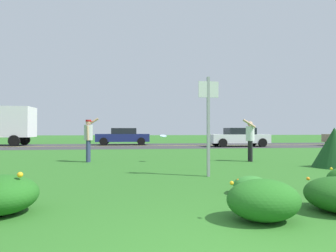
{
  "coord_description": "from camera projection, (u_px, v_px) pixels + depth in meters",
  "views": [
    {
      "loc": [
        -1.09,
        -2.35,
        1.28
      ],
      "look_at": [
        0.26,
        8.68,
        1.44
      ],
      "focal_mm": 30.81,
      "sensor_mm": 36.0,
      "label": 1
    }
  ],
  "objects": [
    {
      "name": "highway_strip",
      "position": [
        146.0,
        146.0,
        23.33
      ],
      "size": [
        120.0,
        7.96,
        0.01
      ],
      "primitive_type": "cube",
      "color": "#38383A",
      "rests_on": "ground"
    },
    {
      "name": "car_white_center_left",
      "position": [
        239.0,
        137.0,
        22.43
      ],
      "size": [
        4.5,
        2.0,
        1.45
      ],
      "color": "silver",
      "rests_on": "ground"
    },
    {
      "name": "daylily_clump_front_center",
      "position": [
        1.0,
        195.0,
        4.37
      ],
      "size": [
        1.09,
        1.06,
        0.65
      ],
      "color": "#23661E",
      "rests_on": "ground"
    },
    {
      "name": "ground_plane",
      "position": [
        157.0,
        159.0,
        12.89
      ],
      "size": [
        120.0,
        120.0,
        0.0
      ],
      "primitive_type": "plane",
      "color": "#2D6B23"
    },
    {
      "name": "person_catcher_white_shirt",
      "position": [
        250.0,
        137.0,
        11.77
      ],
      "size": [
        0.55,
        0.5,
        1.73
      ],
      "color": "silver",
      "rests_on": "ground"
    },
    {
      "name": "evergreen_shrub_side",
      "position": [
        335.0,
        147.0,
        9.86
      ],
      "size": [
        1.45,
        1.45,
        1.37
      ],
      "primitive_type": "cone",
      "color": "#19471E",
      "rests_on": "ground"
    },
    {
      "name": "person_thrower_red_cap_gray_shirt",
      "position": [
        88.0,
        136.0,
        11.54
      ],
      "size": [
        0.56,
        0.5,
        1.79
      ],
      "color": "#B2B2B7",
      "rests_on": "ground"
    },
    {
      "name": "highway_center_stripe",
      "position": [
        146.0,
        146.0,
        23.33
      ],
      "size": [
        120.0,
        0.16,
        0.0
      ],
      "primitive_type": "cube",
      "color": "yellow",
      "rests_on": "ground"
    },
    {
      "name": "daylily_clump_near_camera",
      "position": [
        263.0,
        200.0,
        4.06
      ],
      "size": [
        1.04,
        0.84,
        0.59
      ],
      "color": "#23661E",
      "rests_on": "ground"
    },
    {
      "name": "frisbee_pale_blue",
      "position": [
        163.0,
        136.0,
        11.49
      ],
      "size": [
        0.27,
        0.26,
        0.11
      ],
      "color": "#ADD6E5"
    },
    {
      "name": "sign_post_near_path",
      "position": [
        208.0,
        116.0,
        7.97
      ],
      "size": [
        0.56,
        0.1,
        2.76
      ],
      "color": "#93969B",
      "rests_on": "ground"
    },
    {
      "name": "car_navy_center_right",
      "position": [
        123.0,
        136.0,
        24.89
      ],
      "size": [
        4.5,
        2.0,
        1.45
      ],
      "color": "navy",
      "rests_on": "ground"
    },
    {
      "name": "daylily_clump_mid_right",
      "position": [
        251.0,
        185.0,
        5.74
      ],
      "size": [
        0.7,
        0.61,
        0.36
      ],
      "color": "#337F2D",
      "rests_on": "ground"
    }
  ]
}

